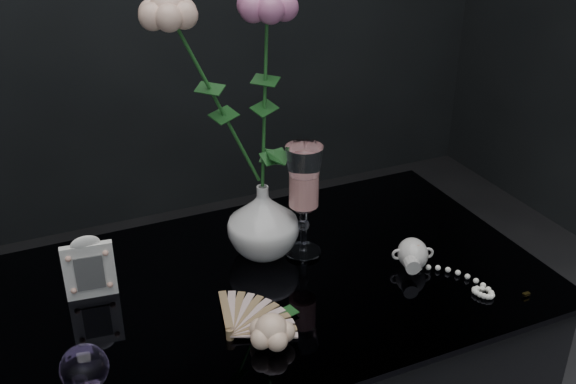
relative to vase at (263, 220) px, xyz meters
name	(u,v)px	position (x,y,z in m)	size (l,w,h in m)	color
vase	(263,220)	(0.00, 0.00, 0.00)	(0.14, 0.14, 0.14)	white
wine_glass	(304,202)	(0.07, -0.03, 0.04)	(0.07, 0.07, 0.22)	white
picture_frame	(89,267)	(-0.32, -0.01, -0.01)	(0.09, 0.07, 0.12)	white
paperweight	(84,368)	(-0.37, -0.23, -0.04)	(0.07, 0.07, 0.07)	#AA86DB
paper_fan	(230,333)	(-0.14, -0.21, -0.06)	(0.22, 0.17, 0.02)	beige
loose_rose	(271,330)	(-0.09, -0.25, -0.04)	(0.12, 0.16, 0.05)	#FFC7A4
pearl_jar	(413,252)	(0.23, -0.15, -0.04)	(0.19, 0.20, 0.06)	silver
roses	(235,81)	(-0.04, 0.00, 0.28)	(0.26, 0.12, 0.41)	beige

